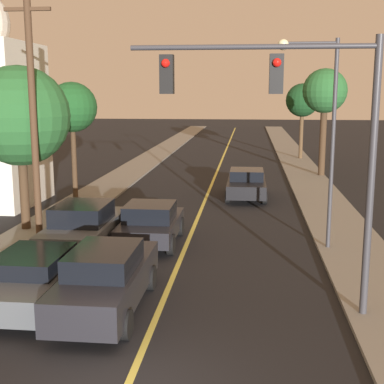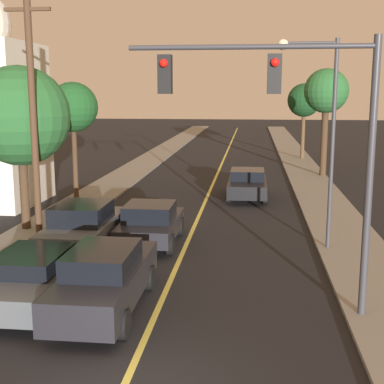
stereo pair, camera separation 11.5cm
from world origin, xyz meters
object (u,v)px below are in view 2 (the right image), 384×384
car_near_lane_second (150,223)px  tree_left_far (73,108)px  traffic_signal_mast (293,117)px  utility_pole_left (33,117)px  car_outer_lane_front (35,274)px  streetlamp_right (319,116)px  car_near_lane_front (105,278)px  tree_right_far (326,92)px  car_outer_lane_second (84,228)px  car_far_oncoming (247,184)px  tree_left_near (20,116)px  tree_right_near (304,101)px

car_near_lane_second → tree_left_far: tree_left_far is taller
traffic_signal_mast → utility_pole_left: 9.90m
car_outer_lane_front → streetlamp_right: bearing=34.9°
car_near_lane_front → car_near_lane_second: car_near_lane_front is taller
traffic_signal_mast → utility_pole_left: size_ratio=0.76×
car_near_lane_front → tree_left_far: tree_left_far is taller
car_outer_lane_front → tree_right_far: tree_right_far is taller
car_outer_lane_second → streetlamp_right: size_ratio=0.67×
tree_left_far → car_far_oncoming: bearing=9.1°
car_near_lane_second → car_outer_lane_second: (-2.04, -1.34, 0.11)m
tree_right_far → car_outer_lane_second: bearing=-119.6°
utility_pole_left → car_far_oncoming: bearing=52.6°
utility_pole_left → streetlamp_right: bearing=3.1°
car_far_oncoming → tree_left_far: size_ratio=0.76×
tree_right_far → tree_left_near: bearing=-131.2°
car_near_lane_front → tree_right_near: bearing=76.4°
car_near_lane_second → tree_right_near: 27.00m
car_outer_lane_front → car_outer_lane_second: 4.22m
car_outer_lane_second → car_far_oncoming: 11.63m
car_far_oncoming → tree_right_near: tree_right_near is taller
car_near_lane_second → tree_left_far: size_ratio=0.70×
traffic_signal_mast → tree_right_far: bearing=80.7°
car_outer_lane_front → streetlamp_right: (7.84, 5.47, 3.95)m
car_near_lane_second → utility_pole_left: utility_pole_left is taller
traffic_signal_mast → car_far_oncoming: bearing=94.4°
tree_left_far → tree_right_near: 22.20m
car_outer_lane_front → car_near_lane_front: bearing=-13.5°
car_outer_lane_second → tree_left_far: 10.20m
car_near_lane_second → tree_right_near: tree_right_near is taller
traffic_signal_mast → tree_left_near: traffic_signal_mast is taller
car_outer_lane_second → tree_right_far: tree_right_far is taller
car_far_oncoming → tree_left_far: tree_left_far is taller
car_near_lane_second → tree_right_near: bearing=73.4°
streetlamp_right → tree_right_far: streetlamp_right is taller
car_near_lane_front → tree_right_far: tree_right_far is taller
car_far_oncoming → tree_left_far: 9.62m
traffic_signal_mast → car_outer_lane_front: bearing=178.1°
car_far_oncoming → tree_left_near: size_ratio=0.70×
car_near_lane_front → streetlamp_right: streetlamp_right is taller
car_near_lane_second → tree_left_near: tree_left_near is taller
tree_left_far → traffic_signal_mast: bearing=-53.6°
car_near_lane_front → traffic_signal_mast: 6.03m
traffic_signal_mast → tree_right_far: 22.68m
tree_left_near → car_near_lane_second: bearing=-13.7°
tree_left_near → tree_right_far: size_ratio=0.93×
car_outer_lane_second → tree_left_far: bearing=110.2°
streetlamp_right → tree_left_near: size_ratio=1.11×
car_outer_lane_second → car_near_lane_second: bearing=33.3°
car_near_lane_second → streetlamp_right: 6.98m
traffic_signal_mast → streetlamp_right: streetlamp_right is taller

